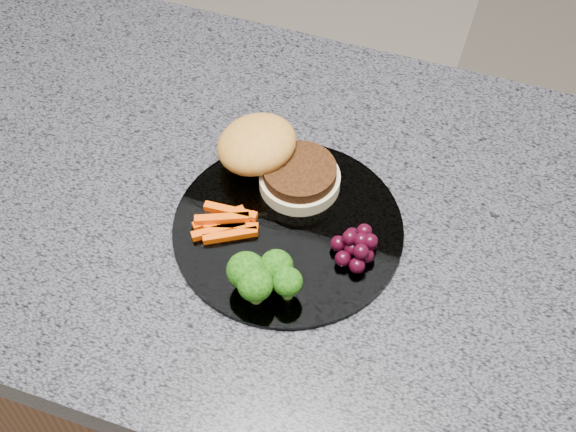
# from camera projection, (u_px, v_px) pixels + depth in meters

# --- Properties ---
(island_cabinet) EXTENTS (1.20, 0.60, 0.86)m
(island_cabinet) POSITION_uv_depth(u_px,v_px,m) (326.00, 400.00, 1.28)
(island_cabinet) COLOR brown
(island_cabinet) RESTS_ON ground
(countertop) EXTENTS (1.20, 0.60, 0.04)m
(countertop) POSITION_uv_depth(u_px,v_px,m) (341.00, 234.00, 0.92)
(countertop) COLOR #52535D
(countertop) RESTS_ON island_cabinet
(plate) EXTENTS (0.26, 0.26, 0.01)m
(plate) POSITION_uv_depth(u_px,v_px,m) (288.00, 228.00, 0.90)
(plate) COLOR white
(plate) RESTS_ON countertop
(burger) EXTENTS (0.16, 0.12, 0.05)m
(burger) POSITION_uv_depth(u_px,v_px,m) (272.00, 158.00, 0.93)
(burger) COLOR beige
(burger) RESTS_ON plate
(carrot_sticks) EXTENTS (0.07, 0.06, 0.02)m
(carrot_sticks) POSITION_uv_depth(u_px,v_px,m) (226.00, 223.00, 0.89)
(carrot_sticks) COLOR #FD5104
(carrot_sticks) RESTS_ON plate
(broccoli) EXTENTS (0.08, 0.07, 0.05)m
(broccoli) POSITION_uv_depth(u_px,v_px,m) (262.00, 275.00, 0.83)
(broccoli) COLOR #588831
(broccoli) RESTS_ON plate
(grape_bunch) EXTENTS (0.05, 0.05, 0.03)m
(grape_bunch) POSITION_uv_depth(u_px,v_px,m) (357.00, 246.00, 0.87)
(grape_bunch) COLOR black
(grape_bunch) RESTS_ON plate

